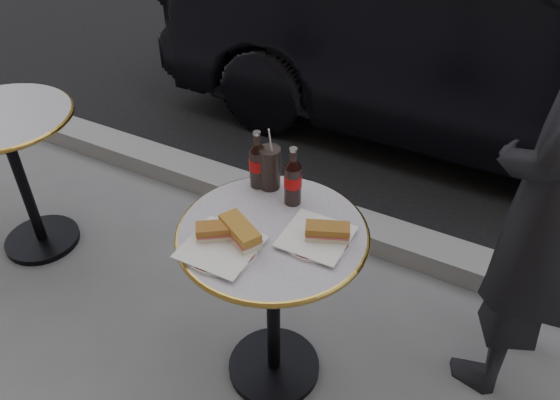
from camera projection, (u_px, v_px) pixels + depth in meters
The scene contains 15 objects.
ground at pixel (274, 368), 2.18m from camera, with size 80.00×80.00×0.00m, color slate.
asphalt_road at pixel (507, 5), 5.66m from camera, with size 40.00×8.00×0.00m, color black.
curb at pixel (359, 229), 2.78m from camera, with size 40.00×0.20×0.12m, color gray.
bistro_table at pixel (273, 307), 1.96m from camera, with size 0.62×0.62×0.73m, color #BAB2C4, non-canonical shape.
bistro_table_second at pixel (23, 183), 2.56m from camera, with size 0.62×0.62×0.73m, color #BAB2C4, non-canonical shape.
plate_left at pixel (221, 249), 1.66m from camera, with size 0.23×0.23×0.01m, color silver.
plate_right at pixel (316, 238), 1.70m from camera, with size 0.21×0.21×0.01m, color silver.
sandwich_left_a at pixel (218, 232), 1.68m from camera, with size 0.13×0.06×0.05m, color #A06328.
sandwich_left_b at pixel (240, 232), 1.67m from camera, with size 0.16×0.07×0.05m, color #B0762C.
sandwich_right at pixel (327, 233), 1.67m from camera, with size 0.14×0.06×0.05m, color #9D6528.
cola_bottle_left at pixel (258, 159), 1.86m from camera, with size 0.06×0.06×0.22m, color black, non-canonical shape.
cola_bottle_right at pixel (293, 176), 1.78m from camera, with size 0.06×0.06×0.22m, color black, non-canonical shape.
cola_glass at pixel (270, 168), 1.87m from camera, with size 0.08×0.08×0.16m, color black.
parked_car at pixel (479, 42), 3.24m from camera, with size 3.82×1.33×1.26m, color black.
pedestrian at pixel (556, 198), 1.71m from camera, with size 0.61×0.40×1.66m, color black.
Camera 1 is at (0.65, -1.14, 1.87)m, focal length 35.00 mm.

